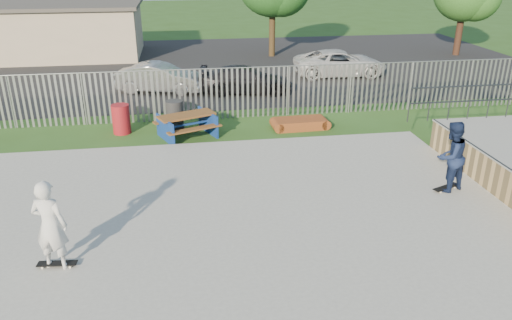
{
  "coord_description": "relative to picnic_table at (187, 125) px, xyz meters",
  "views": [
    {
      "loc": [
        -0.54,
        -9.89,
        6.19
      ],
      "look_at": [
        1.27,
        2.0,
        1.1
      ],
      "focal_mm": 35.0,
      "sensor_mm": 36.0,
      "label": 1
    }
  ],
  "objects": [
    {
      "name": "ground",
      "position": [
        0.43,
        -7.07,
        -0.42
      ],
      "size": [
        120.0,
        120.0,
        0.0
      ],
      "primitive_type": "plane",
      "color": "#2D501B",
      "rests_on": "ground"
    },
    {
      "name": "concrete_slab",
      "position": [
        0.43,
        -7.07,
        -0.35
      ],
      "size": [
        15.0,
        12.0,
        0.15
      ],
      "primitive_type": "cube",
      "color": "#969691",
      "rests_on": "ground"
    },
    {
      "name": "fence",
      "position": [
        1.43,
        -2.49,
        0.58
      ],
      "size": [
        26.04,
        16.02,
        2.0
      ],
      "color": "gray",
      "rests_on": "ground"
    },
    {
      "name": "picnic_table",
      "position": [
        0.0,
        0.0,
        0.0
      ],
      "size": [
        2.44,
        2.25,
        0.83
      ],
      "rotation": [
        0.0,
        0.0,
        0.39
      ],
      "color": "brown",
      "rests_on": "ground"
    },
    {
      "name": "funbox",
      "position": [
        4.19,
        0.3,
        -0.24
      ],
      "size": [
        1.84,
        0.99,
        0.36
      ],
      "rotation": [
        0.0,
        0.0,
        0.05
      ],
      "color": "brown",
      "rests_on": "ground"
    },
    {
      "name": "trash_bin_red",
      "position": [
        -2.35,
        0.75,
        0.11
      ],
      "size": [
        0.64,
        0.64,
        1.07
      ],
      "primitive_type": "cylinder",
      "color": "maroon",
      "rests_on": "ground"
    },
    {
      "name": "trash_bin_grey",
      "position": [
        -0.42,
        0.98,
        0.11
      ],
      "size": [
        0.64,
        0.64,
        1.06
      ],
      "primitive_type": "cylinder",
      "color": "#2A2A2C",
      "rests_on": "ground"
    },
    {
      "name": "parking_lot",
      "position": [
        0.43,
        11.93,
        -0.41
      ],
      "size": [
        40.0,
        18.0,
        0.02
      ],
      "primitive_type": "cube",
      "color": "black",
      "rests_on": "ground"
    },
    {
      "name": "car_silver",
      "position": [
        -1.08,
        6.26,
        0.26
      ],
      "size": [
        4.28,
        2.41,
        1.34
      ],
      "primitive_type": "imported",
      "rotation": [
        0.0,
        0.0,
        1.31
      ],
      "color": "#A8A8AC",
      "rests_on": "parking_lot"
    },
    {
      "name": "car_dark",
      "position": [
        2.86,
        5.53,
        0.21
      ],
      "size": [
        4.4,
        2.23,
        1.22
      ],
      "primitive_type": "imported",
      "rotation": [
        0.0,
        0.0,
        1.45
      ],
      "color": "black",
      "rests_on": "parking_lot"
    },
    {
      "name": "car_white",
      "position": [
        8.2,
        8.17,
        0.27
      ],
      "size": [
        4.89,
        2.37,
        1.34
      ],
      "primitive_type": "imported",
      "rotation": [
        0.0,
        0.0,
        1.54
      ],
      "color": "silver",
      "rests_on": "parking_lot"
    },
    {
      "name": "building",
      "position": [
        -7.57,
        15.93,
        1.19
      ],
      "size": [
        10.4,
        6.4,
        3.2
      ],
      "color": "#BDAB91",
      "rests_on": "ground"
    },
    {
      "name": "skateboard_a",
      "position": [
        6.84,
        -5.68,
        -0.24
      ],
      "size": [
        0.82,
        0.49,
        0.08
      ],
      "rotation": [
        0.0,
        0.0,
        0.39
      ],
      "color": "black",
      "rests_on": "concrete_slab"
    },
    {
      "name": "skateboard_b",
      "position": [
        -2.87,
        -7.81,
        -0.24
      ],
      "size": [
        0.82,
        0.28,
        0.08
      ],
      "rotation": [
        0.0,
        0.0,
        -0.1
      ],
      "color": "black",
      "rests_on": "concrete_slab"
    },
    {
      "name": "skater_navy",
      "position": [
        6.84,
        -5.68,
        0.7
      ],
      "size": [
        1.15,
        1.04,
        1.95
      ],
      "primitive_type": "imported",
      "rotation": [
        0.0,
        0.0,
        3.53
      ],
      "color": "#142041",
      "rests_on": "concrete_slab"
    },
    {
      "name": "skater_white",
      "position": [
        -2.87,
        -7.81,
        0.7
      ],
      "size": [
        0.81,
        0.64,
        1.95
      ],
      "primitive_type": "imported",
      "rotation": [
        0.0,
        0.0,
        2.87
      ],
      "color": "silver",
      "rests_on": "concrete_slab"
    }
  ]
}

